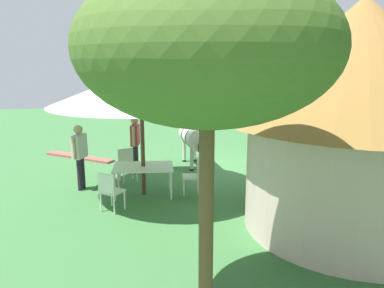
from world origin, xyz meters
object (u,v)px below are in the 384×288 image
object	(u,v)px
patio_chair_west_end	(194,174)
patio_chair_near_lawn	(110,189)
thatched_hut	(356,105)
shade_umbrella	(141,88)
guest_behind_table	(80,151)
standing_watcher	(264,122)
patio_dining_table	(143,169)
acacia_tree_far_lawn	(208,50)
guest_beside_umbrella	(135,139)
zebra_nearest_camera	(193,136)
zebra_by_umbrella	(326,139)
patio_chair_east_end	(127,163)

from	to	relation	value
patio_chair_west_end	patio_chair_near_lawn	bearing A→B (deg)	119.50
thatched_hut	shade_umbrella	distance (m)	4.73
guest_behind_table	standing_watcher	xyz separation A→B (m)	(-6.76, -3.29, -0.02)
patio_dining_table	acacia_tree_far_lawn	xyz separation A→B (m)	(-0.06, 5.05, 2.75)
guest_beside_umbrella	zebra_nearest_camera	world-z (taller)	guest_beside_umbrella
patio_dining_table	zebra_by_umbrella	bearing A→B (deg)	-172.06
thatched_hut	guest_beside_umbrella	size ratio (longest dim) A/B	2.95
patio_chair_east_end	standing_watcher	xyz separation A→B (m)	(-5.53, -2.85, 0.49)
thatched_hut	zebra_by_umbrella	distance (m)	4.58
guest_behind_table	zebra_nearest_camera	bearing A→B (deg)	-38.46
standing_watcher	patio_dining_table	bearing A→B (deg)	90.06
standing_watcher	zebra_nearest_camera	world-z (taller)	standing_watcher
patio_dining_table	guest_beside_umbrella	xyz separation A→B (m)	(-0.03, -1.90, 0.37)
shade_umbrella	patio_chair_east_end	size ratio (longest dim) A/B	4.87
standing_watcher	guest_behind_table	bearing A→B (deg)	78.00
shade_umbrella	patio_dining_table	bearing A→B (deg)	90.00
guest_beside_umbrella	patio_chair_west_end	bearing A→B (deg)	45.40
patio_chair_west_end	acacia_tree_far_lawn	bearing A→B (deg)	178.82
patio_chair_east_end	patio_chair_near_lawn	distance (m)	2.23
patio_chair_near_lawn	guest_behind_table	size ratio (longest dim) A/B	0.53
patio_chair_east_end	zebra_nearest_camera	world-z (taller)	zebra_nearest_camera
thatched_hut	zebra_nearest_camera	bearing A→B (deg)	-71.51
shade_umbrella	acacia_tree_far_lawn	world-z (taller)	acacia_tree_far_lawn
patio_chair_west_end	guest_behind_table	size ratio (longest dim) A/B	0.53
standing_watcher	zebra_nearest_camera	distance (m)	3.78
guest_behind_table	zebra_by_umbrella	distance (m)	7.29
patio_chair_near_lawn	patio_chair_east_end	bearing A→B (deg)	118.49
shade_umbrella	guest_beside_umbrella	world-z (taller)	shade_umbrella
standing_watcher	zebra_nearest_camera	size ratio (longest dim) A/B	0.80
thatched_hut	standing_watcher	xyz separation A→B (m)	(-1.57, -7.06, -1.46)
patio_chair_east_end	acacia_tree_far_lawn	bearing A→B (deg)	79.94
standing_watcher	zebra_by_umbrella	world-z (taller)	standing_watcher
patio_chair_near_lawn	standing_watcher	world-z (taller)	standing_watcher
thatched_hut	patio_chair_west_end	bearing A→B (deg)	-47.92
patio_chair_near_lawn	acacia_tree_far_lawn	bearing A→B (deg)	-33.49
patio_chair_near_lawn	standing_watcher	size ratio (longest dim) A/B	0.54
guest_beside_umbrella	zebra_by_umbrella	size ratio (longest dim) A/B	0.85
patio_chair_east_end	standing_watcher	size ratio (longest dim) A/B	0.54
thatched_hut	patio_dining_table	bearing A→B (deg)	-38.99
guest_beside_umbrella	standing_watcher	distance (m)	5.65
patio_chair_near_lawn	zebra_nearest_camera	size ratio (longest dim) A/B	0.43
patio_dining_table	patio_chair_near_lawn	distance (m)	1.28
thatched_hut	guest_beside_umbrella	distance (m)	6.25
shade_umbrella	zebra_nearest_camera	size ratio (longest dim) A/B	2.07
thatched_hut	patio_chair_west_end	distance (m)	4.12
patio_chair_east_end	shade_umbrella	bearing A→B (deg)	90.00
patio_dining_table	patio_chair_east_end	distance (m)	1.28
shade_umbrella	guest_beside_umbrella	size ratio (longest dim) A/B	2.55
patio_chair_west_end	patio_chair_east_end	size ratio (longest dim) A/B	1.00
shade_umbrella	standing_watcher	distance (m)	6.85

